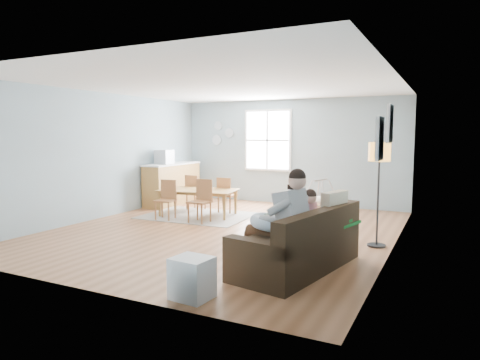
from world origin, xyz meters
The scene contains 22 objects.
room centered at (0.00, 0.00, 2.42)m, with size 8.40×9.40×3.90m.
window centered at (-0.60, 3.46, 1.65)m, with size 1.32×0.08×1.62m.
pictures centered at (2.97, -1.05, 1.85)m, with size 0.05×1.34×0.74m.
wall_plates centered at (-2.00, 3.47, 1.83)m, with size 0.67×0.02×0.66m.
sofa centered at (2.03, -1.66, 0.30)m, with size 1.27×2.20×0.84m.
green_throw centered at (2.08, -0.96, 0.53)m, with size 0.95×0.75×0.04m, color #166324.
beige_pillow centered at (2.34, -1.16, 0.76)m, with size 0.14×0.50×0.50m, color #B9AC8E.
father centered at (1.85, -1.92, 0.73)m, with size 1.03×0.55×1.38m.
nursing_pillow centered at (1.69, -1.89, 0.66)m, with size 0.56×0.56×0.15m, color #A5BACE.
infant centered at (1.69, -1.86, 0.74)m, with size 0.16×0.39×0.14m.
toddler centered at (1.99, -1.45, 0.72)m, with size 0.58×0.38×0.87m.
floor_lamp centered at (2.75, 0.03, 1.39)m, with size 0.34×0.34×1.67m.
storage_cube centered at (1.27, -3.16, 0.23)m, with size 0.44×0.40×0.46m.
rug centered at (-1.23, 0.97, 0.01)m, with size 2.31×1.76×0.01m, color #9E9A90.
dining_table centered at (-1.23, 0.97, 0.29)m, with size 1.67×0.93×0.59m, color olive.
chair_sw centered at (-1.64, 0.38, 0.47)m, with size 0.43×0.43×0.84m.
chair_se centered at (-0.79, 0.42, 0.50)m, with size 0.42×0.42×0.89m.
chair_nw centered at (-1.68, 1.53, 0.48)m, with size 0.42×0.42×0.85m.
chair_ne centered at (-0.84, 1.56, 0.46)m, with size 0.37×0.37×0.83m.
counter centered at (-2.70, 2.09, 0.54)m, with size 0.58×1.91×1.07m.
monitor centered at (-2.68, 1.73, 1.24)m, with size 0.39×0.37×0.35m.
baby_swing centered at (1.21, 2.15, 0.37)m, with size 1.02×1.03×0.81m.
Camera 1 is at (3.77, -7.01, 1.80)m, focal length 32.00 mm.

